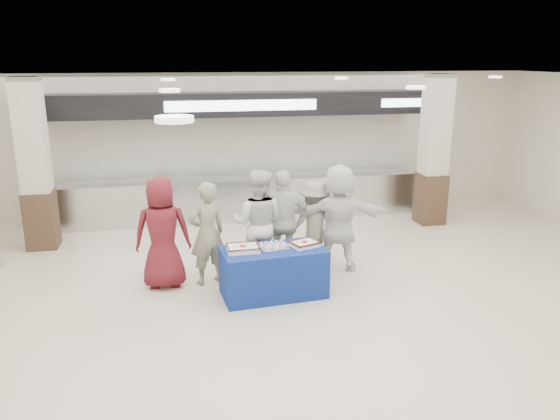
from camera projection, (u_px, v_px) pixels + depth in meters
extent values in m
plane|color=beige|center=(296.00, 329.00, 7.34)|extent=(14.00, 14.00, 0.00)
cube|color=silver|center=(242.00, 198.00, 12.31)|extent=(8.00, 0.80, 0.90)
cube|color=silver|center=(241.00, 178.00, 12.18)|extent=(8.00, 0.85, 0.04)
cube|color=white|center=(243.00, 166.00, 11.81)|extent=(7.60, 0.02, 0.50)
cube|color=black|center=(240.00, 104.00, 11.74)|extent=(8.40, 0.70, 0.50)
cube|color=white|center=(242.00, 106.00, 11.40)|extent=(3.20, 0.03, 0.22)
cube|color=white|center=(411.00, 103.00, 12.13)|extent=(1.40, 0.03, 0.18)
cube|color=#382619|center=(41.00, 219.00, 10.38)|extent=(0.55, 0.55, 1.10)
cube|color=beige|center=(31.00, 136.00, 9.94)|extent=(0.50, 0.50, 2.10)
cube|color=#382619|center=(430.00, 198.00, 11.92)|extent=(0.55, 0.55, 1.10)
cube|color=beige|center=(436.00, 125.00, 11.49)|extent=(0.50, 0.50, 2.10)
cube|color=navy|center=(273.00, 272.00, 8.31)|extent=(1.61, 0.91, 0.75)
cube|color=white|center=(243.00, 249.00, 8.10)|extent=(0.47, 0.37, 0.07)
cube|color=#482714|center=(243.00, 246.00, 8.09)|extent=(0.47, 0.37, 0.02)
cylinder|color=#A92518|center=(243.00, 246.00, 8.09)|extent=(0.10, 0.10, 0.01)
cube|color=white|center=(305.00, 244.00, 8.31)|extent=(0.49, 0.44, 0.06)
cube|color=#482714|center=(305.00, 241.00, 8.30)|extent=(0.49, 0.44, 0.02)
cylinder|color=#A92518|center=(305.00, 242.00, 8.30)|extent=(0.12, 0.12, 0.01)
cube|color=silver|center=(274.00, 248.00, 8.24)|extent=(0.46, 0.37, 0.02)
imported|color=maroon|center=(162.00, 233.00, 8.50)|extent=(0.89, 0.60, 1.79)
imported|color=slate|center=(207.00, 233.00, 8.64)|extent=(0.71, 0.59, 1.68)
imported|color=silver|center=(258.00, 224.00, 8.91)|extent=(1.07, 0.95, 1.81)
imported|color=silver|center=(284.00, 222.00, 9.09)|extent=(1.05, 0.47, 1.76)
imported|color=slate|center=(314.00, 224.00, 9.36)|extent=(1.03, 0.64, 1.52)
imported|color=white|center=(338.00, 218.00, 9.19)|extent=(1.78, 0.83, 1.85)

